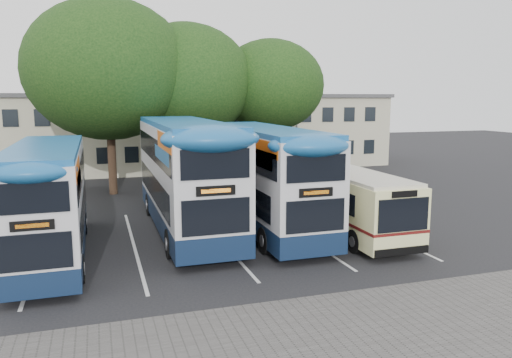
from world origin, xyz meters
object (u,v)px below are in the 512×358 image
object	(u,v)px
bus_dd_left	(48,196)
bus_dd_mid	(185,171)
tree_right	(270,85)
bus_single	(341,196)
tree_mid	(186,81)
bus_dd_right	(264,173)
lamp_post	(297,109)
tree_left	(108,70)

from	to	relation	value
bus_dd_left	bus_dd_mid	distance (m)	5.91
tree_right	bus_single	xyz separation A→B (m)	(-1.22, -12.95, -5.13)
tree_mid	bus_dd_left	bearing A→B (deg)	-120.08
bus_dd_left	bus_single	world-z (taller)	bus_dd_left
bus_dd_right	bus_single	bearing A→B (deg)	-23.70
lamp_post	tree_mid	xyz separation A→B (m)	(-8.82, -2.51, 1.83)
tree_right	bus_dd_right	xyz separation A→B (m)	(-4.37, -11.57, -4.18)
tree_left	tree_right	world-z (taller)	tree_left
tree_left	bus_single	bearing A→B (deg)	-52.07
bus_dd_left	lamp_post	bearing A→B (deg)	43.40
tree_right	bus_dd_left	distance (m)	19.06
tree_mid	bus_dd_mid	size ratio (longest dim) A/B	0.91
tree_mid	bus_dd_right	xyz separation A→B (m)	(1.43, -11.48, -4.39)
bus_dd_mid	lamp_post	bearing A→B (deg)	50.64
tree_right	bus_single	size ratio (longest dim) A/B	1.05
tree_left	tree_mid	distance (m)	4.90
lamp_post	bus_single	xyz separation A→B (m)	(-4.23, -15.37, -3.51)
tree_mid	bus_dd_mid	xyz separation A→B (m)	(-1.99, -10.66, -4.22)
tree_right	lamp_post	bearing A→B (deg)	38.83
tree_left	tree_right	bearing A→B (deg)	4.97
lamp_post	tree_right	bearing A→B (deg)	-141.17
tree_left	bus_single	xyz separation A→B (m)	(9.37, -12.03, -5.94)
tree_mid	tree_left	bearing A→B (deg)	-170.15
tree_left	tree_mid	bearing A→B (deg)	9.85
tree_right	bus_single	bearing A→B (deg)	-95.40
lamp_post	tree_left	world-z (taller)	tree_left
tree_right	bus_single	world-z (taller)	tree_right
tree_mid	bus_dd_mid	distance (m)	11.63
tree_right	bus_dd_left	xyz separation A→B (m)	(-13.26, -12.96, -4.41)
tree_mid	bus_single	size ratio (longest dim) A/B	1.14
bus_dd_mid	bus_single	distance (m)	7.02
bus_dd_left	bus_dd_mid	world-z (taller)	bus_dd_mid
tree_right	tree_left	bearing A→B (deg)	-175.03
tree_mid	bus_dd_right	size ratio (longest dim) A/B	0.96
tree_mid	bus_single	xyz separation A→B (m)	(4.58, -12.86, -5.34)
tree_left	bus_dd_left	distance (m)	13.39
lamp_post	tree_right	xyz separation A→B (m)	(-3.01, -2.42, 1.62)
bus_dd_right	tree_left	bearing A→B (deg)	120.31
tree_left	bus_single	world-z (taller)	tree_left
tree_mid	bus_single	bearing A→B (deg)	-70.39
tree_left	bus_dd_right	distance (m)	13.30
tree_left	bus_dd_right	bearing A→B (deg)	-59.69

